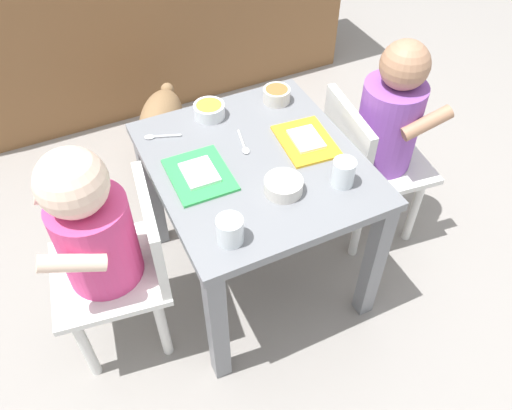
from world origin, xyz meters
The scene contains 14 objects.
ground_plane centered at (0.00, 0.00, 0.00)m, with size 7.00×7.00×0.00m, color gray.
dining_table centered at (0.00, 0.00, 0.39)m, with size 0.52×0.58×0.47m.
seated_child_left centered at (-0.42, -0.03, 0.43)m, with size 0.32×0.32×0.68m.
seated_child_right centered at (0.42, 0.02, 0.43)m, with size 0.31×0.31×0.69m.
dog centered at (-0.09, 0.61, 0.19)m, with size 0.28×0.39×0.29m.
food_tray_left centered at (-0.15, 0.01, 0.48)m, with size 0.15×0.18×0.02m.
food_tray_right centered at (0.15, 0.01, 0.48)m, with size 0.15×0.19×0.02m.
water_cup_left centered at (0.15, -0.17, 0.50)m, with size 0.06×0.06×0.07m.
water_cup_right centered at (-0.16, -0.21, 0.50)m, with size 0.06×0.06×0.06m.
cereal_bowl_right_side centered at (-0.04, 0.22, 0.49)m, with size 0.09×0.09×0.04m.
veggie_bowl_far centered at (0.01, -0.13, 0.49)m, with size 0.09×0.09×0.04m.
veggie_bowl_near centered at (0.17, 0.21, 0.50)m, with size 0.08×0.08×0.04m.
spoon_by_left_tray centered at (0.00, 0.07, 0.48)m, with size 0.03×0.10×0.01m.
spoon_by_right_tray centered at (-0.19, 0.20, 0.48)m, with size 0.10×0.05×0.01m.
Camera 1 is at (-0.43, -0.90, 1.36)m, focal length 36.41 mm.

